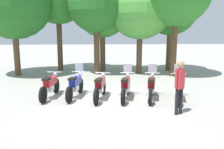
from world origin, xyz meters
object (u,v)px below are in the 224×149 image
motorcycle_5 (178,87)px  tree_4 (140,6)px  person_0 (180,83)px  motorcycle_4 (151,86)px  motorcycle_2 (100,87)px  motorcycle_1 (75,85)px  tree_6 (171,7)px  motorcycle_0 (50,86)px  tree_2 (96,4)px  tree_3 (102,12)px  motorcycle_3 (126,86)px  tree_0 (13,0)px

motorcycle_5 → tree_4: (-0.49, 6.23, 3.73)m
person_0 → motorcycle_4: bearing=-8.7°
tree_4 → motorcycle_4: bearing=-95.2°
motorcycle_2 → motorcycle_4: size_ratio=1.01×
motorcycle_4 → motorcycle_2: bearing=102.2°
motorcycle_1 → tree_4: bearing=-21.4°
tree_4 → tree_6: 2.39m
motorcycle_1 → motorcycle_4: 3.12m
motorcycle_0 → tree_2: bearing=-11.1°
motorcycle_1 → tree_2: bearing=2.4°
tree_3 → tree_6: 4.57m
motorcycle_1 → motorcycle_3: (2.06, -0.37, 0.00)m
tree_4 → tree_6: size_ratio=1.03×
tree_6 → motorcycle_0: bearing=-137.0°
motorcycle_0 → tree_6: 10.13m
motorcycle_1 → person_0: (3.58, -2.29, 0.54)m
tree_0 → tree_2: bearing=1.7°
motorcycle_2 → motorcycle_3: bearing=-80.6°
motorcycle_5 → tree_0: bearing=70.9°
motorcycle_2 → person_0: 3.27m
motorcycle_2 → tree_0: tree_0 is taller
person_0 → tree_6: (2.27, 8.72, 3.20)m
motorcycle_1 → tree_3: tree_3 is taller
tree_3 → motorcycle_0: bearing=-109.4°
motorcycle_3 → motorcycle_0: bearing=96.8°
tree_3 → tree_2: bearing=-107.7°
motorcycle_2 → motorcycle_1: bearing=83.6°
motorcycle_2 → motorcycle_5: bearing=-85.3°
tree_0 → tree_6: tree_0 is taller
tree_0 → tree_4: tree_0 is taller
motorcycle_0 → tree_4: 8.14m
person_0 → motorcycle_0: bearing=39.8°
motorcycle_4 → tree_6: tree_6 is taller
tree_3 → motorcycle_3: bearing=-83.7°
motorcycle_2 → motorcycle_3: motorcycle_3 is taller
tree_2 → tree_6: 5.07m
motorcycle_2 → tree_4: tree_4 is taller
motorcycle_2 → motorcycle_4: 2.06m
motorcycle_2 → motorcycle_4: bearing=-82.0°
tree_6 → motorcycle_2: bearing=-125.5°
motorcycle_2 → tree_6: 9.11m
motorcycle_3 → tree_4: bearing=-1.2°
motorcycle_0 → person_0: bearing=-107.8°
motorcycle_5 → tree_0: tree_0 is taller
tree_0 → tree_4: 7.66m
motorcycle_4 → tree_6: size_ratio=0.35×
motorcycle_3 → tree_0: size_ratio=0.31×
motorcycle_4 → tree_2: size_ratio=0.35×
motorcycle_3 → tree_6: bearing=-15.4°
motorcycle_2 → person_0: person_0 is taller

